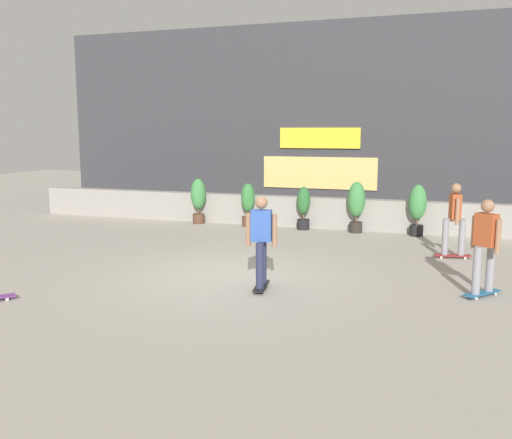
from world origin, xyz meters
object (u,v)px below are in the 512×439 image
Objects in this scene: skater_mid_plaza at (455,217)px; potted_plant_4 at (418,207)px; potted_plant_3 at (356,203)px; potted_plant_0 at (198,198)px; potted_plant_2 at (304,206)px; potted_plant_1 at (248,203)px; skater_by_wall_right at (261,238)px; skater_foreground at (485,243)px.

potted_plant_4 is at bearing 109.58° from skater_mid_plaza.
potted_plant_3 is 1.65m from potted_plant_4.
potted_plant_2 is at bearing 0.00° from potted_plant_0.
potted_plant_1 is (1.63, 0.00, -0.08)m from potted_plant_0.
potted_plant_4 is 0.83× the size of skater_by_wall_right.
potted_plant_4 is 5.66m from skater_foreground.
potted_plant_0 is 9.59m from skater_foreground.
potted_plant_2 is 1.53m from potted_plant_3.
potted_plant_3 is at bearing 83.14° from skater_by_wall_right.
potted_plant_4 is at bearing -0.00° from potted_plant_2.
skater_foreground is 1.00× the size of skater_by_wall_right.
skater_foreground reaches higher than potted_plant_0.
potted_plant_3 is (1.52, -0.00, 0.15)m from potted_plant_2.
skater_foreground is at bearing -61.37° from potted_plant_3.
potted_plant_0 is 1.12× the size of potted_plant_2.
skater_mid_plaza is at bearing -70.42° from potted_plant_4.
potted_plant_2 is at bearing 96.92° from skater_by_wall_right.
skater_by_wall_right reaches higher than potted_plant_0.
potted_plant_1 is 1.04× the size of potted_plant_2.
skater_by_wall_right reaches higher than potted_plant_4.
skater_by_wall_right is (2.47, -6.30, 0.22)m from potted_plant_1.
potted_plant_1 is at bearing -180.00° from potted_plant_2.
potted_plant_3 reaches higher than potted_plant_4.
potted_plant_3 is 0.85× the size of skater_by_wall_right.
potted_plant_3 is 3.60m from skater_mid_plaza.
potted_plant_4 is 6.75m from skater_by_wall_right.
potted_plant_1 is at bearing 180.00° from potted_plant_3.
potted_plant_3 is 1.02× the size of potted_plant_4.
potted_plant_3 reaches higher than potted_plant_0.
skater_mid_plaza is at bearing -31.90° from potted_plant_2.
skater_mid_plaza is (2.55, -2.54, 0.11)m from potted_plant_3.
skater_mid_plaza and skater_by_wall_right have the same top height.
potted_plant_0 is 4.86m from potted_plant_3.
potted_plant_2 is at bearing 148.10° from skater_mid_plaza.
potted_plant_1 is at bearing 156.31° from skater_mid_plaza.
potted_plant_3 is at bearing -0.00° from potted_plant_1.
potted_plant_2 is at bearing 180.00° from potted_plant_3.
potted_plant_4 is at bearing 103.79° from skater_foreground.
skater_foreground is at bearing 12.06° from skater_by_wall_right.
skater_foreground is (4.52, -5.50, 0.26)m from potted_plant_2.
potted_plant_2 is (3.33, 0.00, -0.12)m from potted_plant_0.
potted_plant_4 reaches higher than potted_plant_2.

